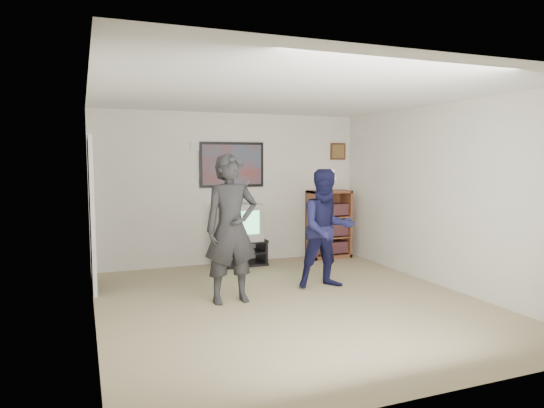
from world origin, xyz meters
TOP-DOWN VIEW (x-y plane):
  - room_shell at (0.00, 0.35)m, footprint 4.51×5.00m
  - media_stand at (0.05, 2.23)m, footprint 0.86×0.50m
  - crt_television at (0.01, 2.23)m, footprint 0.73×0.62m
  - bookshelf at (1.72, 2.28)m, footprint 0.72×0.41m
  - table_lamp at (1.72, 2.26)m, footprint 0.23×0.23m
  - person_tall at (-0.66, 0.32)m, footprint 0.67×0.45m
  - person_short at (0.74, 0.50)m, footprint 0.85×0.69m
  - controller_left at (-0.67, 0.49)m, footprint 0.08×0.12m
  - controller_right at (0.78, 0.71)m, footprint 0.08×0.13m
  - poster at (0.00, 2.48)m, footprint 1.10×0.03m
  - air_vent at (-0.55, 2.48)m, footprint 0.28×0.02m
  - small_picture at (2.00, 2.48)m, footprint 0.30×0.03m
  - doorway at (-2.23, 1.60)m, footprint 0.03×0.85m

SIDE VIEW (x-z plane):
  - media_stand at x=0.05m, z-range 0.00..0.42m
  - bookshelf at x=1.72m, z-range 0.00..1.19m
  - crt_television at x=0.01m, z-range 0.42..1.02m
  - person_short at x=0.74m, z-range 0.00..1.62m
  - person_tall at x=-0.66m, z-range 0.00..1.81m
  - doorway at x=-2.23m, z-range 0.00..2.00m
  - controller_right at x=0.78m, z-range 1.06..1.10m
  - controller_left at x=-0.67m, z-range 1.21..1.25m
  - room_shell at x=0.00m, z-range 0.00..2.50m
  - table_lamp at x=1.72m, z-range 1.19..1.56m
  - poster at x=0.00m, z-range 1.27..2.02m
  - small_picture at x=2.00m, z-range 1.73..2.03m
  - air_vent at x=-0.55m, z-range 1.88..2.02m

